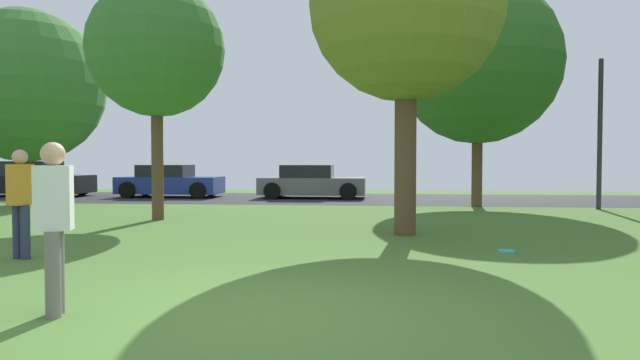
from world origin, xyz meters
name	(u,v)px	position (x,y,z in m)	size (l,w,h in m)	color
ground_plane	(258,316)	(0.00, 0.00, 0.00)	(44.00, 44.00, 0.00)	#47702D
road_strip	(346,199)	(0.00, 16.00, 0.00)	(44.00, 6.40, 0.01)	#28282B
maple_tree_near	(26,86)	(-10.63, 12.50, 3.97)	(5.13, 5.13, 6.55)	brown
oak_tree_right	(156,50)	(-4.25, 8.04, 4.18)	(3.32, 3.32, 5.86)	brown
maple_tree_far	(478,63)	(4.33, 12.88, 4.57)	(5.15, 5.15, 7.15)	brown
oak_tree_left	(406,5)	(1.69, 5.91, 4.51)	(3.83, 3.83, 6.46)	brown
person_thrower	(54,220)	(-1.91, -0.17, 0.90)	(0.38, 0.31, 1.64)	slate
person_bystander	(21,199)	(-4.16, 2.63, 0.90)	(0.31, 0.37, 1.63)	#2D334C
frisbee_disc	(507,251)	(3.21, 3.98, 0.01)	(0.27, 0.27, 0.03)	#2DB2E0
parked_car_black	(33,180)	(-12.86, 16.17, 0.65)	(4.50, 1.93, 1.44)	black
parked_car_blue	(170,182)	(-7.11, 16.26, 0.60)	(4.02, 1.93, 1.29)	#233893
parked_car_grey	(312,183)	(-1.38, 16.26, 0.60)	(4.09, 2.07, 1.29)	slate
street_lamp_post	(600,134)	(7.79, 12.20, 2.25)	(0.14, 0.14, 4.50)	#2D2D33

